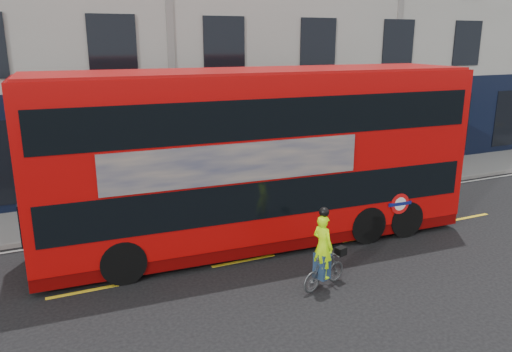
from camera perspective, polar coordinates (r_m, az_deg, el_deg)
ground at (r=12.23m, az=1.40°, el=-12.39°), size 120.00×120.00×0.00m
pavement at (r=17.82m, az=-7.70°, el=-3.18°), size 60.00×3.00×0.12m
kerb at (r=16.47m, az=-6.18°, el=-4.69°), size 60.00×0.12×0.13m
road_edge_line at (r=16.22m, az=-5.84°, el=-5.23°), size 58.00×0.10×0.01m
lane_dashes at (r=13.45m, az=-1.41°, el=-9.65°), size 58.00×0.12×0.01m
bus at (r=13.95m, az=0.42°, el=2.23°), size 12.32×3.39×4.92m
cyclist at (r=11.93m, az=7.75°, el=-9.53°), size 1.42×0.76×2.02m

